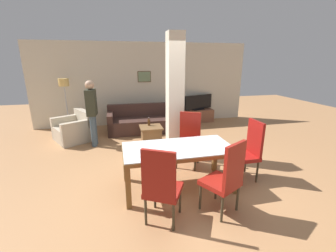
{
  "coord_description": "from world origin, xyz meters",
  "views": [
    {
      "loc": [
        -0.96,
        -3.36,
        2.13
      ],
      "look_at": [
        0.0,
        0.76,
        0.89
      ],
      "focal_mm": 24.0,
      "sensor_mm": 36.0,
      "label": 1
    }
  ],
  "objects": [
    {
      "name": "floor_lamp",
      "position": [
        -2.42,
        3.79,
        1.35
      ],
      "size": [
        0.29,
        0.29,
        1.62
      ],
      "color": "#B7B7BC",
      "rests_on": "ground_plane"
    },
    {
      "name": "ground_plane",
      "position": [
        0.0,
        0.0,
        0.0
      ],
      "size": [
        18.0,
        18.0,
        0.0
      ],
      "primitive_type": "plane",
      "color": "#AB784C"
    },
    {
      "name": "sofa",
      "position": [
        -0.16,
        3.36,
        0.28
      ],
      "size": [
        2.19,
        0.91,
        0.8
      ],
      "rotation": [
        0.0,
        0.0,
        3.14
      ],
      "color": "#432A24",
      "rests_on": "ground_plane"
    },
    {
      "name": "dining_chair_far_right",
      "position": [
        0.46,
        0.82,
        0.58
      ],
      "size": [
        0.63,
        0.63,
        1.1
      ],
      "rotation": [
        0.0,
        0.0,
        2.63
      ],
      "color": "maroon",
      "rests_on": "ground_plane"
    },
    {
      "name": "tv_screen",
      "position": [
        1.86,
        4.02,
        0.69
      ],
      "size": [
        1.1,
        0.39,
        0.52
      ],
      "rotation": [
        0.0,
        0.0,
        3.45
      ],
      "color": "black",
      "rests_on": "tv_stand"
    },
    {
      "name": "back_wall",
      "position": [
        -0.0,
        4.3,
        1.35
      ],
      "size": [
        7.2,
        0.09,
        2.7
      ],
      "color": "beige",
      "rests_on": "ground_plane"
    },
    {
      "name": "divider_pillar",
      "position": [
        0.3,
        1.38,
        1.35
      ],
      "size": [
        0.34,
        0.33,
        2.7
      ],
      "color": "beige",
      "rests_on": "ground_plane"
    },
    {
      "name": "dining_chair_near_right",
      "position": [
        0.46,
        -0.83,
        0.58
      ],
      "size": [
        0.62,
        0.62,
        1.1
      ],
      "rotation": [
        0.0,
        0.0,
        0.5
      ],
      "color": "maroon",
      "rests_on": "ground_plane"
    },
    {
      "name": "armchair",
      "position": [
        -2.13,
        2.95,
        0.28
      ],
      "size": [
        1.2,
        1.24,
        0.8
      ],
      "rotation": [
        0.0,
        0.0,
        2.08
      ],
      "color": "#C1B39B",
      "rests_on": "ground_plane"
    },
    {
      "name": "standing_person",
      "position": [
        -1.57,
        2.41,
        0.96
      ],
      "size": [
        0.25,
        0.39,
        1.66
      ],
      "rotation": [
        0.0,
        0.0,
        -1.64
      ],
      "color": "#405464",
      "rests_on": "ground_plane"
    },
    {
      "name": "dining_chair_near_left",
      "position": [
        -0.46,
        -0.84,
        0.58
      ],
      "size": [
        0.62,
        0.62,
        1.1
      ],
      "rotation": [
        0.0,
        0.0,
        -0.5
      ],
      "color": "maroon",
      "rests_on": "ground_plane"
    },
    {
      "name": "coffee_table",
      "position": [
        -0.11,
        2.31,
        0.22
      ],
      "size": [
        0.58,
        0.56,
        0.43
      ],
      "color": "brown",
      "rests_on": "ground_plane"
    },
    {
      "name": "dining_chair_head_right",
      "position": [
        1.32,
        0.0,
        0.58
      ],
      "size": [
        0.46,
        0.46,
        1.1
      ],
      "rotation": [
        0.0,
        0.0,
        1.57
      ],
      "color": "maroon",
      "rests_on": "ground_plane"
    },
    {
      "name": "dining_table",
      "position": [
        0.0,
        0.0,
        0.6
      ],
      "size": [
        1.84,
        0.92,
        0.74
      ],
      "color": "brown",
      "rests_on": "ground_plane"
    },
    {
      "name": "bottle",
      "position": [
        -0.14,
        2.43,
        0.52
      ],
      "size": [
        0.07,
        0.07,
        0.22
      ],
      "color": "#4C2D14",
      "rests_on": "coffee_table"
    },
    {
      "name": "tv_stand",
      "position": [
        1.86,
        4.02,
        0.22
      ],
      "size": [
        1.06,
        0.4,
        0.44
      ],
      "color": "brown",
      "rests_on": "ground_plane"
    }
  ]
}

